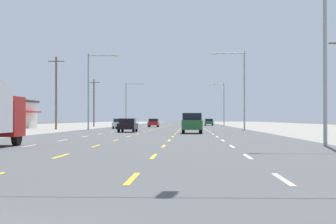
{
  "coord_description": "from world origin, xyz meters",
  "views": [
    {
      "loc": [
        3.1,
        -5.57,
        1.4
      ],
      "look_at": [
        -0.28,
        77.8,
        2.49
      ],
      "focal_mm": 57.57,
      "sensor_mm": 36.0,
      "label": 1
    }
  ],
  "objects": [
    {
      "name": "ground_plane",
      "position": [
        0.0,
        66.0,
        0.0
      ],
      "size": [
        572.0,
        572.0,
        0.0
      ],
      "primitive_type": "plane",
      "color": "#4C4C4F"
    },
    {
      "name": "sedan_far_right_farther",
      "position": [
        7.19,
        109.97,
        0.76
      ],
      "size": [
        1.8,
        4.5,
        1.46
      ],
      "color": "#235B2D",
      "rests_on": "ground"
    },
    {
      "name": "utility_pole_left_row_2",
      "position": [
        -14.64,
        93.25,
        4.57
      ],
      "size": [
        2.2,
        0.26,
        8.76
      ],
      "color": "brown",
      "rests_on": "ground"
    },
    {
      "name": "streetlight_left_row_2",
      "position": [
        -9.76,
        105.56,
        5.2
      ],
      "size": [
        3.8,
        0.26,
        8.96
      ],
      "color": "gray",
      "rests_on": "ground"
    },
    {
      "name": "suv_inner_right_near",
      "position": [
        3.32,
        47.09,
        1.03
      ],
      "size": [
        1.98,
        4.9,
        1.98
      ],
      "color": "#235B2D",
      "rests_on": "ground"
    },
    {
      "name": "streetlight_right_row_1",
      "position": [
        9.73,
        64.14,
        5.88
      ],
      "size": [
        4.29,
        0.26,
        10.17
      ],
      "color": "gray",
      "rests_on": "ground"
    },
    {
      "name": "utility_pole_left_row_1",
      "position": [
        -14.87,
        66.01,
        5.08
      ],
      "size": [
        2.2,
        0.26,
        9.78
      ],
      "color": "brown",
      "rests_on": "ground"
    },
    {
      "name": "sedan_far_left_midfar",
      "position": [
        -7.12,
        72.9,
        0.76
      ],
      "size": [
        1.8,
        4.5,
        1.46
      ],
      "color": "white",
      "rests_on": "ground"
    },
    {
      "name": "sedan_inner_left_mid",
      "position": [
        -3.51,
        51.63,
        0.76
      ],
      "size": [
        1.8,
        4.5,
        1.46
      ],
      "color": "black",
      "rests_on": "ground"
    },
    {
      "name": "streetlight_left_row_1",
      "position": [
        -9.74,
        64.14,
        5.74
      ],
      "size": [
        4.12,
        0.26,
        9.94
      ],
      "color": "gray",
      "rests_on": "ground"
    },
    {
      "name": "streetlight_right_row_2",
      "position": [
        9.8,
        105.56,
        5.07
      ],
      "size": [
        3.51,
        0.26,
        8.78
      ],
      "color": "gray",
      "rests_on": "ground"
    },
    {
      "name": "lane_markings",
      "position": [
        0.0,
        104.5,
        0.01
      ],
      "size": [
        10.64,
        227.6,
        0.01
      ],
      "color": "white",
      "rests_on": "ground"
    },
    {
      "name": "streetlight_right_row_0",
      "position": [
        9.78,
        22.73,
        5.54
      ],
      "size": [
        3.82,
        0.26,
        9.62
      ],
      "color": "gray",
      "rests_on": "ground"
    },
    {
      "name": "sedan_inner_left_far",
      "position": [
        -3.29,
        89.17,
        0.76
      ],
      "size": [
        1.8,
        4.5,
        1.46
      ],
      "color": "red",
      "rests_on": "ground"
    }
  ]
}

